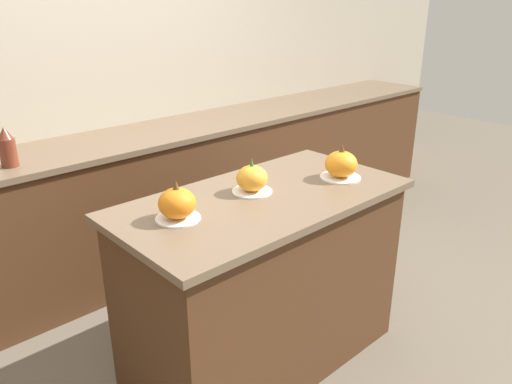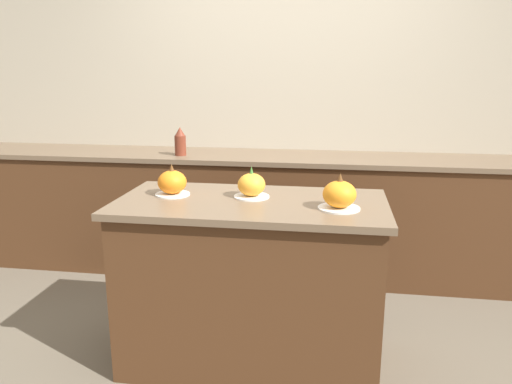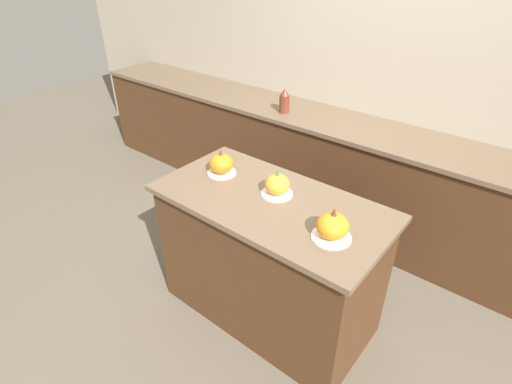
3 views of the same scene
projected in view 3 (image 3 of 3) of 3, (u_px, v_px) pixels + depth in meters
ground_plane at (268, 309)px, 2.75m from camera, size 12.00×12.00×0.00m
wall_back at (393, 78)px, 3.13m from camera, size 8.00×0.06×2.50m
kitchen_island at (269, 260)px, 2.51m from camera, size 1.38×0.71×0.90m
back_counter at (360, 181)px, 3.32m from camera, size 6.00×0.60×0.92m
pumpkin_cake_left at (221, 164)px, 2.50m from camera, size 0.18×0.18×0.17m
pumpkin_cake_center at (277, 185)px, 2.29m from camera, size 0.19×0.19×0.17m
pumpkin_cake_right at (332, 227)px, 1.94m from camera, size 0.20×0.20×0.18m
bottle_tall at (284, 101)px, 3.34m from camera, size 0.09×0.09×0.21m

